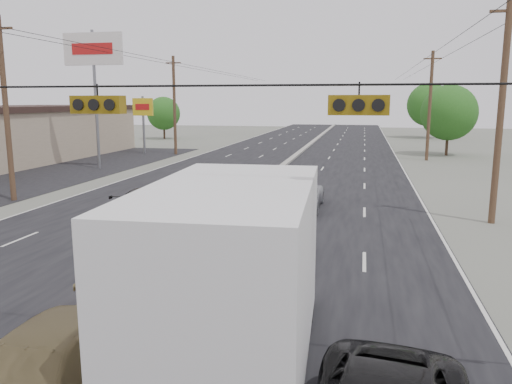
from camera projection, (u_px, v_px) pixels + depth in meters
ground at (50, 354)px, 11.04m from camera, size 200.00×200.00×0.00m
road_surface at (278, 171)px, 39.89m from camera, size 20.00×160.00×0.02m
center_median at (278, 170)px, 39.87m from camera, size 0.50×160.00×0.20m
parking_lot at (51, 173)px, 38.59m from camera, size 10.00×42.00×0.02m
utility_pole_left_b at (6, 109)px, 27.13m from camera, size 1.60×0.30×10.00m
utility_pole_left_c at (174, 105)px, 51.17m from camera, size 1.60×0.30×10.00m
utility_pole_right_b at (501, 110)px, 21.96m from camera, size 1.60×0.30×10.00m
utility_pole_right_c at (430, 105)px, 46.01m from camera, size 1.60×0.30×10.00m
traffic_signals at (93, 102)px, 9.76m from camera, size 25.00×0.30×0.54m
pole_sign_billboard at (93, 58)px, 39.36m from camera, size 5.00×0.25×11.00m
pole_sign_far at (143, 112)px, 52.02m from camera, size 2.20×0.25×6.00m
tree_left_far at (164, 113)px, 72.62m from camera, size 4.80×4.80×6.12m
tree_right_mid at (449, 113)px, 50.44m from camera, size 5.60×5.60×7.14m
tree_right_far at (429, 105)px, 74.16m from camera, size 6.40×6.40×8.16m
box_truck at (238, 279)px, 9.80m from camera, size 3.20×8.13×4.06m
tan_sedan at (41, 382)px, 8.48m from camera, size 2.45×5.68×1.63m
red_sedan at (168, 273)px, 13.95m from camera, size 1.73×4.78×1.57m
queue_car_a at (243, 209)px, 22.54m from camera, size 2.12×4.30×1.41m
queue_car_b at (271, 240)px, 17.18m from camera, size 2.00×4.87×1.57m
queue_car_c at (300, 197)px, 25.70m from camera, size 2.19×4.67×1.29m
oncoming_near at (150, 201)px, 24.39m from camera, size 2.13×4.81×1.37m
oncoming_far at (202, 174)px, 33.81m from camera, size 2.35×4.78×1.31m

